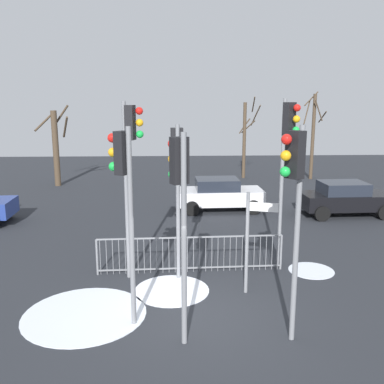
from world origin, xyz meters
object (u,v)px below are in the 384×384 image
at_px(direction_sign_post, 250,237).
at_px(bare_tree_centre, 245,138).
at_px(traffic_light_rear_right, 177,167).
at_px(car_black_mid, 345,198).
at_px(traffic_light_foreground_right, 124,182).
at_px(bare_tree_right, 313,134).
at_px(traffic_light_mid_right, 287,147).
at_px(traffic_light_rear_left, 180,191).
at_px(traffic_light_foreground_left, 294,187).
at_px(bare_tree_left, 56,145).
at_px(car_white_far, 219,194).
at_px(traffic_light_mid_left, 130,151).

bearing_deg(direction_sign_post, bare_tree_centre, 98.33).
xyz_separation_m(traffic_light_rear_right, car_black_mid, (7.31, 6.32, -2.36)).
height_order(traffic_light_foreground_right, bare_tree_right, bare_tree_right).
xyz_separation_m(traffic_light_mid_right, bare_tree_right, (5.61, 14.81, -0.73)).
bearing_deg(traffic_light_rear_left, traffic_light_foreground_left, -32.81).
distance_m(traffic_light_rear_right, bare_tree_right, 17.60).
height_order(traffic_light_rear_right, traffic_light_rear_left, traffic_light_rear_left).
relative_size(traffic_light_rear_left, direction_sign_post, 1.62).
distance_m(direction_sign_post, bare_tree_left, 17.32).
relative_size(traffic_light_rear_right, car_black_mid, 1.11).
bearing_deg(traffic_light_rear_right, car_black_mid, 34.98).
xyz_separation_m(traffic_light_mid_right, bare_tree_centre, (1.40, 15.40, -1.00)).
xyz_separation_m(car_black_mid, bare_tree_right, (1.40, 8.97, 2.10)).
relative_size(traffic_light_mid_right, traffic_light_rear_left, 1.15).
distance_m(traffic_light_foreground_left, car_white_far, 11.19).
height_order(bare_tree_centre, bare_tree_right, bare_tree_right).
bearing_deg(traffic_light_foreground_right, traffic_light_mid_left, 33.07).
distance_m(traffic_light_mid_right, bare_tree_left, 16.69).
xyz_separation_m(traffic_light_rear_left, traffic_light_foreground_left, (2.18, -0.16, 0.09)).
distance_m(traffic_light_foreground_left, bare_tree_right, 19.87).
height_order(traffic_light_foreground_right, bare_tree_left, bare_tree_left).
bearing_deg(traffic_light_foreground_right, car_white_far, 13.28).
xyz_separation_m(traffic_light_mid_right, traffic_light_foreground_right, (-4.23, -3.04, -0.41)).
bearing_deg(traffic_light_foreground_left, traffic_light_mid_right, -44.82).
bearing_deg(direction_sign_post, traffic_light_rear_left, -112.41).
bearing_deg(direction_sign_post, bare_tree_right, 84.56).
height_order(traffic_light_rear_right, bare_tree_left, bare_tree_left).
relative_size(traffic_light_mid_right, traffic_light_foreground_right, 1.13).
height_order(traffic_light_foreground_left, car_black_mid, traffic_light_foreground_left).
relative_size(car_black_mid, bare_tree_right, 0.70).
relative_size(traffic_light_foreground_right, car_white_far, 1.13).
bearing_deg(traffic_light_rear_left, direction_sign_post, 21.61).
distance_m(traffic_light_foreground_right, car_black_mid, 12.49).
xyz_separation_m(traffic_light_foreground_right, bare_tree_right, (9.84, 17.85, -0.32)).
bearing_deg(traffic_light_foreground_right, car_black_mid, -13.04).
xyz_separation_m(traffic_light_mid_right, direction_sign_post, (-1.29, -1.65, -2.11)).
distance_m(traffic_light_rear_left, car_white_far, 11.18).
bearing_deg(car_black_mid, bare_tree_centre, 104.65).
height_order(traffic_light_mid_right, traffic_light_rear_left, traffic_light_mid_right).
relative_size(car_white_far, bare_tree_right, 0.70).
bearing_deg(bare_tree_right, bare_tree_centre, 172.04).
height_order(traffic_light_mid_left, traffic_light_foreground_right, traffic_light_mid_left).
distance_m(traffic_light_mid_left, bare_tree_left, 14.99).
bearing_deg(traffic_light_mid_left, traffic_light_mid_right, 108.36).
distance_m(car_white_far, bare_tree_left, 11.05).
height_order(traffic_light_rear_left, bare_tree_right, bare_tree_right).
bearing_deg(bare_tree_right, traffic_light_foreground_left, -109.10).
relative_size(traffic_light_rear_left, car_white_far, 1.12).
xyz_separation_m(traffic_light_foreground_left, car_black_mid, (5.10, 9.80, -2.47)).
bearing_deg(car_black_mid, traffic_light_foreground_left, -119.25).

